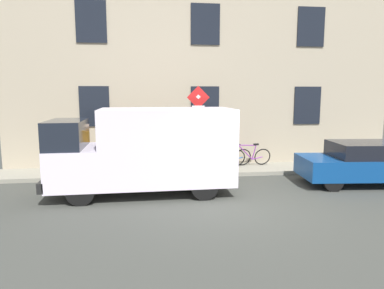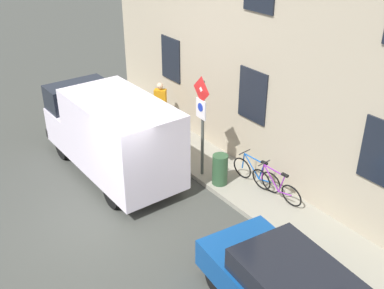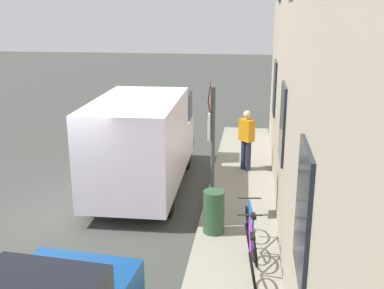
# 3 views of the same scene
# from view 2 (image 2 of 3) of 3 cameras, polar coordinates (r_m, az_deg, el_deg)

# --- Properties ---
(ground_plane) EXTENTS (80.00, 80.00, 0.00)m
(ground_plane) POSITION_cam_2_polar(r_m,az_deg,el_deg) (12.08, -9.87, -9.73)
(ground_plane) COLOR #3F413B
(sidewalk_slab) EXTENTS (1.67, 17.21, 0.14)m
(sidewalk_slab) POSITION_cam_2_polar(r_m,az_deg,el_deg) (13.74, 4.38, -3.94)
(sidewalk_slab) COLOR gray
(sidewalk_slab) RESTS_ON ground_plane
(building_facade) EXTENTS (0.75, 15.21, 7.64)m
(building_facade) POSITION_cam_2_polar(r_m,az_deg,el_deg) (12.96, 9.11, 12.00)
(building_facade) COLOR #B3A58B
(building_facade) RESTS_ON ground_plane
(sign_post_stacked) EXTENTS (0.16, 0.56, 2.92)m
(sign_post_stacked) POSITION_cam_2_polar(r_m,az_deg,el_deg) (12.76, 1.20, 3.91)
(sign_post_stacked) COLOR #474C47
(sign_post_stacked) RESTS_ON sidewalk_slab
(delivery_van) EXTENTS (2.11, 5.37, 2.50)m
(delivery_van) POSITION_cam_2_polar(r_m,az_deg,el_deg) (13.61, -9.90, 1.47)
(delivery_van) COLOR white
(delivery_van) RESTS_ON ground_plane
(bicycle_purple) EXTENTS (0.46, 1.72, 0.89)m
(bicycle_purple) POSITION_cam_2_polar(r_m,az_deg,el_deg) (12.65, 10.31, -5.05)
(bicycle_purple) COLOR black
(bicycle_purple) RESTS_ON sidewalk_slab
(bicycle_blue) EXTENTS (0.46, 1.71, 0.89)m
(bicycle_blue) POSITION_cam_2_polar(r_m,az_deg,el_deg) (13.11, 7.91, -3.58)
(bicycle_blue) COLOR black
(bicycle_blue) RESTS_ON sidewalk_slab
(pedestrian) EXTENTS (0.47, 0.46, 1.72)m
(pedestrian) POSITION_cam_2_polar(r_m,az_deg,el_deg) (16.04, -3.90, 4.97)
(pedestrian) COLOR #262B47
(pedestrian) RESTS_ON sidewalk_slab
(litter_bin) EXTENTS (0.44, 0.44, 0.90)m
(litter_bin) POSITION_cam_2_polar(r_m,az_deg,el_deg) (13.05, 3.47, -3.09)
(litter_bin) COLOR #2D5133
(litter_bin) RESTS_ON sidewalk_slab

